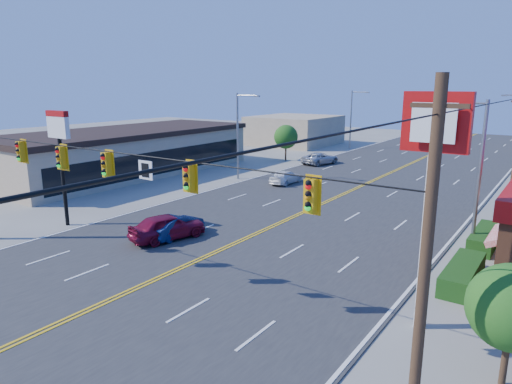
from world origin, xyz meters
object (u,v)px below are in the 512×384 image
Objects in this scene: signal_span at (124,180)px; car_magenta at (167,227)px; kfc_pylon at (433,165)px; car_silver at (320,159)px; pizza_hut_sign at (60,144)px; car_blue at (175,227)px; car_white at (286,178)px.

car_magenta is at bearing 122.10° from signal_span.
kfc_pylon is 15.66m from car_magenta.
kfc_pylon is 1.82× the size of car_silver.
pizza_hut_sign is 8.92m from car_blue.
car_magenta is (7.35, 1.62, -4.43)m from pizza_hut_sign.
pizza_hut_sign is at bearing 180.00° from kfc_pylon.
kfc_pylon is at bearing -170.51° from car_magenta.
car_silver is (-8.17, 33.74, -4.24)m from signal_span.
signal_span is at bearing -20.19° from pizza_hut_sign.
car_silver is at bearing 122.97° from kfc_pylon.
car_silver is (-4.62, 27.48, 0.02)m from car_blue.
car_blue is 16.55m from car_white.
pizza_hut_sign reaches higher than car_blue.
car_white is at bearing 104.73° from signal_span.
signal_span reaches higher than car_silver.
pizza_hut_sign is 19.82m from car_white.
kfc_pylon is 15.80m from car_blue.
car_blue is (-14.67, 2.26, -5.41)m from kfc_pylon.
signal_span is 5.21× the size of car_silver.
car_magenta is at bearing 173.69° from kfc_pylon.
signal_span is 11.87m from kfc_pylon.
car_silver is at bearing -64.81° from car_magenta.
pizza_hut_sign is 8.74m from car_magenta.
pizza_hut_sign is 1.47× the size of car_silver.
car_white is at bearing -84.34° from car_blue.
car_magenta is 0.66m from car_blue.
car_blue is at bearing 119.54° from signal_span.
pizza_hut_sign is 1.74× the size of car_white.
pizza_hut_sign reaches higher than car_white.
car_silver is (2.71, 29.74, -4.53)m from pizza_hut_sign.
car_white is at bearing -66.09° from car_magenta.
car_silver is (-19.29, 29.74, -5.39)m from kfc_pylon.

